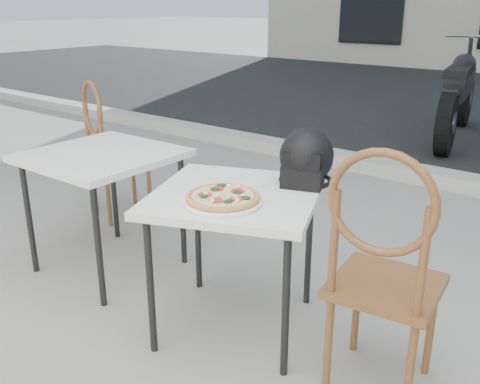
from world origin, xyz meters
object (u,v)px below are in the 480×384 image
Objects in this scene: helmet at (306,160)px; cafe_chair_side at (108,143)px; motorcycle at (458,96)px; pizza at (223,197)px; plate at (223,202)px; cafe_table_main at (236,205)px; cafe_chair_main at (383,263)px; cafe_table_side at (102,163)px.

helmet is 0.33× the size of cafe_chair_side.
motorcycle reaches higher than helmet.
motorcycle is at bearing 95.41° from pizza.
cafe_table_main is at bearing 109.12° from plate.
motorcycle is at bearing 94.94° from cafe_table_main.
cafe_chair_main is (0.54, -0.33, -0.22)m from helmet.
cafe_chair_main is (0.71, -0.03, -0.05)m from cafe_table_main.
cafe_table_side is (-1.12, -0.28, -0.16)m from helmet.
pizza is at bearing -95.12° from motorcycle.
plate is 0.47m from helmet.
plate is at bearing -70.88° from cafe_table_main.
helmet is at bearing -92.84° from motorcycle.
pizza reaches higher than cafe_table_main.
plate is at bearing 176.75° from cafe_chair_side.
cafe_table_side is 4.42m from motorcycle.
helmet reaches higher than cafe_table_side.
cafe_table_main is at bearing -179.22° from cafe_chair_side.
cafe_chair_main is 0.46× the size of motorcycle.
plate is 0.38× the size of cafe_chair_main.
motorcycle is at bearing 78.68° from helmet.
helmet is at bearing 74.25° from pizza.
plate is at bearing -124.78° from helmet.
motorcycle is at bearing 95.41° from plate.
pizza is 1.11× the size of helmet.
plate is 1.19× the size of helmet.
cafe_table_main is at bearing -0.79° from cafe_table_side.
plate is at bearing -95.12° from motorcycle.
cafe_chair_side is (-1.72, 0.23, -0.24)m from helmet.
cafe_table_side reaches higher than cafe_table_main.
cafe_table_side is 0.75× the size of cafe_chair_side.
cafe_table_main is 0.72m from cafe_chair_main.
pizza is 0.69m from cafe_chair_main.
pizza is at bearing -70.81° from cafe_table_main.
plate is 0.52× the size of cafe_table_side.
cafe_table_side is at bearing 175.10° from helmet.
motorcycle reaches higher than pizza.
cafe_chair_main is at bearing -86.67° from motorcycle.
motorcycle reaches higher than cafe_table_side.
motorcycle reaches higher than cafe_chair_main.
cafe_chair_side is (-1.54, 0.52, -0.07)m from cafe_table_main.
cafe_table_main is 4.41m from motorcycle.
cafe_chair_side reaches higher than cafe_table_main.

